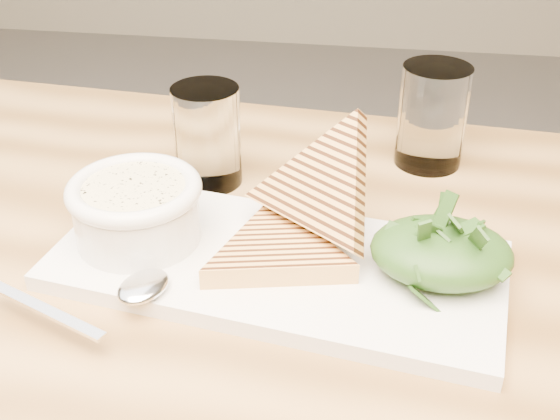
# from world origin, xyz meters

# --- Properties ---
(table_top) EXTENTS (1.22, 0.87, 0.04)m
(table_top) POSITION_xyz_m (0.22, 0.22, 0.72)
(table_top) COLOR #9D733E
(table_top) RESTS_ON ground
(platter) EXTENTS (0.40, 0.22, 0.01)m
(platter) POSITION_xyz_m (0.21, 0.27, 0.74)
(platter) COLOR silver
(platter) RESTS_ON table_top
(soup_bowl) EXTENTS (0.11, 0.11, 0.04)m
(soup_bowl) POSITION_xyz_m (0.08, 0.28, 0.77)
(soup_bowl) COLOR silver
(soup_bowl) RESTS_ON platter
(soup) EXTENTS (0.09, 0.09, 0.01)m
(soup) POSITION_xyz_m (0.08, 0.28, 0.80)
(soup) COLOR beige
(soup) RESTS_ON soup_bowl
(bowl_rim) EXTENTS (0.11, 0.11, 0.01)m
(bowl_rim) POSITION_xyz_m (0.08, 0.28, 0.80)
(bowl_rim) COLOR silver
(bowl_rim) RESTS_ON soup_bowl
(sandwich_flat) EXTENTS (0.17, 0.17, 0.02)m
(sandwich_flat) POSITION_xyz_m (0.21, 0.27, 0.76)
(sandwich_flat) COLOR tan
(sandwich_flat) RESTS_ON platter
(sandwich_lean) EXTENTS (0.21, 0.21, 0.16)m
(sandwich_lean) POSITION_xyz_m (0.24, 0.31, 0.80)
(sandwich_lean) COLOR tan
(sandwich_lean) RESTS_ON sandwich_flat
(salad_base) EXTENTS (0.11, 0.09, 0.04)m
(salad_base) POSITION_xyz_m (0.34, 0.27, 0.77)
(salad_base) COLOR #17350F
(salad_base) RESTS_ON platter
(arugula_pile) EXTENTS (0.11, 0.10, 0.05)m
(arugula_pile) POSITION_xyz_m (0.34, 0.27, 0.78)
(arugula_pile) COLOR #2B4F1B
(arugula_pile) RESTS_ON platter
(spoon_bowl) EXTENTS (0.05, 0.06, 0.01)m
(spoon_bowl) POSITION_xyz_m (0.11, 0.21, 0.76)
(spoon_bowl) COLOR silver
(spoon_bowl) RESTS_ON platter
(spoon_handle) EXTENTS (0.11, 0.05, 0.00)m
(spoon_handle) POSITION_xyz_m (0.04, 0.18, 0.76)
(spoon_handle) COLOR silver
(spoon_handle) RESTS_ON platter
(glass_near) EXTENTS (0.07, 0.07, 0.10)m
(glass_near) POSITION_xyz_m (0.11, 0.42, 0.79)
(glass_near) COLOR white
(glass_near) RESTS_ON table_top
(glass_far) EXTENTS (0.07, 0.07, 0.11)m
(glass_far) POSITION_xyz_m (0.34, 0.49, 0.79)
(glass_far) COLOR white
(glass_far) RESTS_ON table_top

